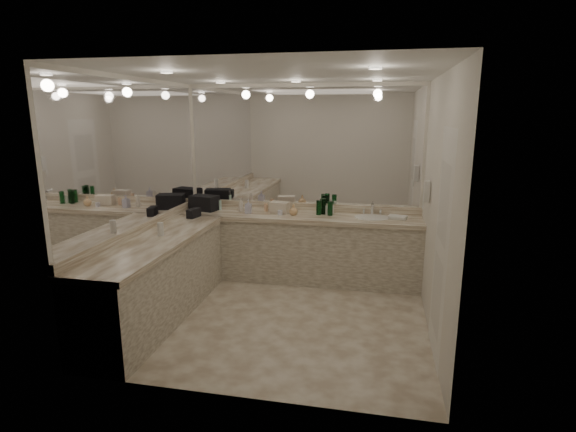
% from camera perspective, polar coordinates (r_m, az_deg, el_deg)
% --- Properties ---
extents(floor, '(3.20, 3.20, 0.00)m').
position_cam_1_polar(floor, '(5.14, -1.06, -12.57)').
color(floor, beige).
rests_on(floor, ground).
extents(ceiling, '(3.20, 3.20, 0.00)m').
position_cam_1_polar(ceiling, '(4.66, -1.20, 17.68)').
color(ceiling, white).
rests_on(ceiling, floor).
extents(wall_back, '(3.20, 0.02, 2.60)m').
position_cam_1_polar(wall_back, '(6.18, 1.92, 4.41)').
color(wall_back, silver).
rests_on(wall_back, floor).
extents(wall_left, '(0.02, 3.00, 2.60)m').
position_cam_1_polar(wall_left, '(5.31, -18.24, 2.36)').
color(wall_left, silver).
rests_on(wall_left, floor).
extents(wall_right, '(0.02, 3.00, 2.60)m').
position_cam_1_polar(wall_right, '(4.66, 18.47, 0.94)').
color(wall_right, silver).
rests_on(wall_right, floor).
extents(vanity_back_base, '(3.20, 0.60, 0.84)m').
position_cam_1_polar(vanity_back_base, '(6.09, 1.39, -4.21)').
color(vanity_back_base, beige).
rests_on(vanity_back_base, floor).
extents(vanity_back_top, '(3.20, 0.64, 0.06)m').
position_cam_1_polar(vanity_back_top, '(5.96, 1.39, -0.11)').
color(vanity_back_top, silver).
rests_on(vanity_back_top, vanity_back_base).
extents(vanity_left_base, '(0.60, 2.40, 0.84)m').
position_cam_1_polar(vanity_left_base, '(5.15, -16.26, -8.02)').
color(vanity_left_base, beige).
rests_on(vanity_left_base, floor).
extents(vanity_left_top, '(0.64, 2.42, 0.06)m').
position_cam_1_polar(vanity_left_top, '(5.00, -16.48, -3.20)').
color(vanity_left_top, silver).
rests_on(vanity_left_top, vanity_left_base).
extents(backsplash_back, '(3.20, 0.04, 0.10)m').
position_cam_1_polar(backsplash_back, '(6.22, 1.87, 1.20)').
color(backsplash_back, silver).
rests_on(backsplash_back, vanity_back_top).
extents(backsplash_left, '(0.04, 3.00, 0.10)m').
position_cam_1_polar(backsplash_left, '(5.37, -17.79, -1.31)').
color(backsplash_left, silver).
rests_on(backsplash_left, vanity_left_top).
extents(mirror_back, '(3.12, 0.01, 1.55)m').
position_cam_1_polar(mirror_back, '(6.12, 1.94, 8.80)').
color(mirror_back, white).
rests_on(mirror_back, wall_back).
extents(mirror_left, '(0.01, 2.92, 1.55)m').
position_cam_1_polar(mirror_left, '(5.24, -18.49, 7.47)').
color(mirror_left, white).
rests_on(mirror_left, wall_left).
extents(sink, '(0.44, 0.44, 0.03)m').
position_cam_1_polar(sink, '(5.88, 10.56, -0.26)').
color(sink, white).
rests_on(sink, vanity_back_top).
extents(faucet, '(0.24, 0.16, 0.14)m').
position_cam_1_polar(faucet, '(6.07, 10.64, 0.87)').
color(faucet, silver).
rests_on(faucet, vanity_back_top).
extents(wall_phone, '(0.06, 0.10, 0.24)m').
position_cam_1_polar(wall_phone, '(5.33, 17.17, 3.01)').
color(wall_phone, white).
rests_on(wall_phone, wall_right).
extents(door, '(0.02, 0.82, 2.10)m').
position_cam_1_polar(door, '(4.23, 18.82, -3.75)').
color(door, white).
rests_on(door, wall_right).
extents(black_toiletry_bag, '(0.41, 0.31, 0.21)m').
position_cam_1_polar(black_toiletry_bag, '(6.33, -10.59, 1.68)').
color(black_toiletry_bag, black).
rests_on(black_toiletry_bag, vanity_back_top).
extents(black_bag_spill, '(0.13, 0.22, 0.11)m').
position_cam_1_polar(black_bag_spill, '(5.90, -11.89, 0.34)').
color(black_bag_spill, black).
rests_on(black_bag_spill, vanity_left_top).
extents(cream_cosmetic_case, '(0.27, 0.19, 0.14)m').
position_cam_1_polar(cream_cosmetic_case, '(6.06, -1.05, 1.10)').
color(cream_cosmetic_case, beige).
rests_on(cream_cosmetic_case, vanity_back_top).
extents(hand_towel, '(0.26, 0.20, 0.04)m').
position_cam_1_polar(hand_towel, '(5.89, 13.74, -0.15)').
color(hand_towel, white).
rests_on(hand_towel, vanity_back_top).
extents(lotion_left, '(0.07, 0.07, 0.16)m').
position_cam_1_polar(lotion_left, '(5.11, -15.89, -1.58)').
color(lotion_left, white).
rests_on(lotion_left, vanity_left_top).
extents(soap_bottle_a, '(0.09, 0.09, 0.19)m').
position_cam_1_polar(soap_bottle_a, '(6.17, -6.01, 1.45)').
color(soap_bottle_a, silver).
rests_on(soap_bottle_a, vanity_back_top).
extents(soap_bottle_b, '(0.09, 0.09, 0.19)m').
position_cam_1_polar(soap_bottle_b, '(6.05, -5.06, 1.23)').
color(soap_bottle_b, '#B8B6CF').
rests_on(soap_bottle_b, vanity_back_top).
extents(soap_bottle_c, '(0.14, 0.14, 0.15)m').
position_cam_1_polar(soap_bottle_c, '(5.91, 0.70, 0.80)').
color(soap_bottle_c, '#E1B27C').
rests_on(soap_bottle_c, vanity_back_top).
extents(green_bottle_0, '(0.06, 0.06, 0.18)m').
position_cam_1_polar(green_bottle_0, '(6.01, 4.51, 1.15)').
color(green_bottle_0, '#0F4F1D').
rests_on(green_bottle_0, vanity_back_top).
extents(green_bottle_1, '(0.06, 0.06, 0.21)m').
position_cam_1_polar(green_bottle_1, '(5.98, 4.56, 1.22)').
color(green_bottle_1, '#0F4F1D').
rests_on(green_bottle_1, vanity_back_top).
extents(green_bottle_2, '(0.06, 0.06, 0.19)m').
position_cam_1_polar(green_bottle_2, '(5.95, 3.91, 1.07)').
color(green_bottle_2, '#0F4F1D').
rests_on(green_bottle_2, vanity_back_top).
extents(green_bottle_3, '(0.07, 0.07, 0.19)m').
position_cam_1_polar(green_bottle_3, '(6.06, 4.40, 1.29)').
color(green_bottle_3, '#0F4F1D').
rests_on(green_bottle_3, vanity_back_top).
extents(green_bottle_4, '(0.07, 0.07, 0.19)m').
position_cam_1_polar(green_bottle_4, '(5.91, 5.38, 0.95)').
color(green_bottle_4, '#0F4F1D').
rests_on(green_bottle_4, vanity_back_top).
extents(amenity_bottle_0, '(0.04, 0.04, 0.13)m').
position_cam_1_polar(amenity_bottle_0, '(6.31, -8.62, 1.38)').
color(amenity_bottle_0, silver).
rests_on(amenity_bottle_0, vanity_back_top).
extents(amenity_bottle_1, '(0.05, 0.05, 0.11)m').
position_cam_1_polar(amenity_bottle_1, '(6.16, -2.80, 1.11)').
color(amenity_bottle_1, '#E0B28C').
rests_on(amenity_bottle_1, vanity_back_top).
extents(amenity_bottle_2, '(0.07, 0.07, 0.06)m').
position_cam_1_polar(amenity_bottle_2, '(5.93, -1.01, 0.43)').
color(amenity_bottle_2, silver).
rests_on(amenity_bottle_2, vanity_back_top).
extents(amenity_bottle_3, '(0.04, 0.04, 0.11)m').
position_cam_1_polar(amenity_bottle_3, '(6.02, 5.67, 0.81)').
color(amenity_bottle_3, white).
rests_on(amenity_bottle_3, vanity_back_top).
extents(amenity_bottle_4, '(0.04, 0.04, 0.12)m').
position_cam_1_polar(amenity_bottle_4, '(5.97, 4.98, 0.74)').
color(amenity_bottle_4, white).
rests_on(amenity_bottle_4, vanity_back_top).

